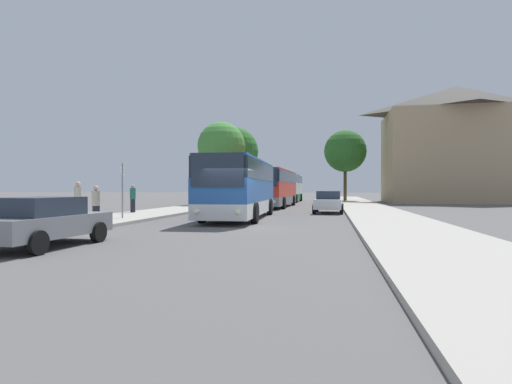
{
  "coord_description": "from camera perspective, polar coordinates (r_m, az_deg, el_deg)",
  "views": [
    {
      "loc": [
        3.99,
        -16.86,
        1.65
      ],
      "look_at": [
        -1.1,
        10.66,
        1.41
      ],
      "focal_mm": 28.0,
      "sensor_mm": 36.0,
      "label": 1
    }
  ],
  "objects": [
    {
      "name": "bus_rear",
      "position": [
        49.43,
        4.63,
        0.71
      ],
      "size": [
        2.96,
        11.04,
        3.45
      ],
      "rotation": [
        0.0,
        0.0,
        -0.01
      ],
      "color": "#238942",
      "rests_on": "ground_plane"
    },
    {
      "name": "sidewalk_left",
      "position": [
        20.19,
        -22.61,
        -4.01
      ],
      "size": [
        4.0,
        120.0,
        0.15
      ],
      "primitive_type": "cube",
      "color": "#A39E93",
      "rests_on": "ground_plane"
    },
    {
      "name": "ground_plane",
      "position": [
        17.41,
        -2.85,
        -4.94
      ],
      "size": [
        300.0,
        300.0,
        0.0
      ],
      "primitive_type": "plane",
      "color": "#565454",
      "rests_on": "ground"
    },
    {
      "name": "tree_left_far",
      "position": [
        50.58,
        -3.08,
        5.82
      ],
      "size": [
        6.01,
        6.01,
        9.22
      ],
      "color": "#47331E",
      "rests_on": "sidewalk_left"
    },
    {
      "name": "pedestrian_waiting_far",
      "position": [
        18.15,
        -21.88,
        -1.71
      ],
      "size": [
        0.36,
        0.36,
        1.62
      ],
      "rotation": [
        0.0,
        0.0,
        0.79
      ],
      "color": "#23232D",
      "rests_on": "sidewalk_left"
    },
    {
      "name": "pedestrian_waiting_near",
      "position": [
        26.35,
        -17.19,
        -0.86
      ],
      "size": [
        0.36,
        0.36,
        1.75
      ],
      "rotation": [
        0.0,
        0.0,
        4.18
      ],
      "color": "#23232D",
      "rests_on": "sidewalk_left"
    },
    {
      "name": "parked_car_left_curb",
      "position": [
        12.72,
        -28.33,
        -3.67
      ],
      "size": [
        2.17,
        4.08,
        1.41
      ],
      "rotation": [
        0.0,
        0.0,
        -0.04
      ],
      "color": "slate",
      "rests_on": "ground_plane"
    },
    {
      "name": "tree_left_near",
      "position": [
        39.4,
        -4.97,
        6.55
      ],
      "size": [
        4.66,
        4.66,
        8.01
      ],
      "color": "brown",
      "rests_on": "sidewalk_left"
    },
    {
      "name": "bus_middle",
      "position": [
        35.72,
        2.69,
        0.66
      ],
      "size": [
        3.04,
        11.96,
        3.27
      ],
      "rotation": [
        0.0,
        0.0,
        -0.02
      ],
      "color": "gray",
      "rests_on": "ground_plane"
    },
    {
      "name": "sidewalk_right",
      "position": [
        17.2,
        20.57,
        -4.79
      ],
      "size": [
        4.0,
        120.0,
        0.15
      ],
      "primitive_type": "cube",
      "color": "#A39E93",
      "rests_on": "ground_plane"
    },
    {
      "name": "bus_stop_sign",
      "position": [
        21.37,
        -18.55,
        1.05
      ],
      "size": [
        0.08,
        0.45,
        2.78
      ],
      "color": "gray",
      "rests_on": "sidewalk_left"
    },
    {
      "name": "tree_right_near",
      "position": [
        51.48,
        12.62,
        5.7
      ],
      "size": [
        5.23,
        5.23,
        8.82
      ],
      "color": "#513D23",
      "rests_on": "sidewalk_right"
    },
    {
      "name": "building_right_background",
      "position": [
        52.45,
        26.8,
        6.09
      ],
      "size": [
        15.88,
        10.21,
        13.62
      ],
      "color": "tan",
      "rests_on": "ground_plane"
    },
    {
      "name": "bus_front",
      "position": [
        22.07,
        -2.24,
        0.65
      ],
      "size": [
        3.11,
        10.78,
        3.19
      ],
      "rotation": [
        0.0,
        0.0,
        0.04
      ],
      "color": "silver",
      "rests_on": "ground_plane"
    },
    {
      "name": "pedestrian_walking_back",
      "position": [
        21.06,
        -24.07,
        -1.1
      ],
      "size": [
        0.36,
        0.36,
        1.83
      ],
      "rotation": [
        0.0,
        0.0,
        3.92
      ],
      "color": "#23232D",
      "rests_on": "sidewalk_left"
    },
    {
      "name": "parked_car_right_near",
      "position": [
        27.37,
        10.34,
        -1.36
      ],
      "size": [
        2.07,
        4.17,
        1.48
      ],
      "rotation": [
        0.0,
        0.0,
        3.1
      ],
      "color": "silver",
      "rests_on": "ground_plane"
    }
  ]
}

